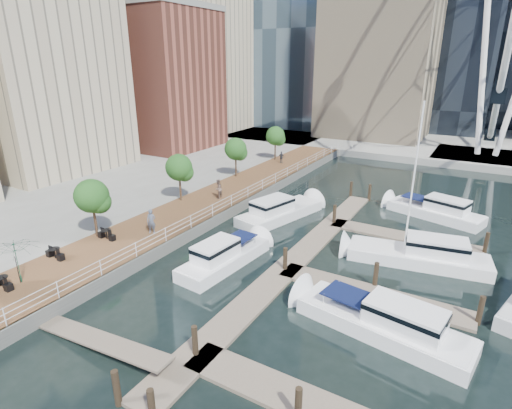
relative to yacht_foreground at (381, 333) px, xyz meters
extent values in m
plane|color=black|center=(-10.51, -4.55, 0.00)|extent=(520.00, 520.00, 0.00)
cube|color=brown|center=(-19.51, 10.45, 0.50)|extent=(6.00, 60.00, 1.00)
cube|color=#595954|center=(-16.51, 10.45, 0.50)|extent=(0.25, 60.00, 1.00)
cube|color=gray|center=(-46.51, 10.45, 0.50)|extent=(48.00, 90.00, 1.00)
cube|color=gray|center=(-10.51, 97.45, 0.50)|extent=(200.00, 114.00, 1.00)
cube|color=gray|center=(3.49, 47.45, 0.50)|extent=(14.00, 12.00, 1.00)
cube|color=#6D6051|center=(-7.51, 5.45, 0.10)|extent=(2.00, 32.00, 0.20)
cube|color=#6D6051|center=(-1.51, -6.55, 0.10)|extent=(12.00, 2.00, 0.20)
cube|color=#6D6051|center=(-1.51, 3.45, 0.10)|extent=(12.00, 2.00, 0.20)
cube|color=#6D6051|center=(-1.51, 13.45, 0.10)|extent=(12.00, 2.00, 0.20)
cube|color=#BCAD8E|center=(-44.51, 11.45, 14.00)|extent=(14.00, 16.00, 26.00)
cube|color=brown|center=(-40.51, 29.45, 11.00)|extent=(12.00, 14.00, 20.00)
cube|color=#BCAD8E|center=(-46.51, 45.45, 15.00)|extent=(14.00, 16.00, 28.00)
cylinder|color=white|center=(0.99, 47.45, 14.00)|extent=(0.80, 0.80, 26.00)
cylinder|color=#3F2B1C|center=(-21.91, -0.55, 2.20)|extent=(0.20, 0.20, 2.40)
sphere|color=#265B1E|center=(-21.91, -0.55, 4.30)|extent=(2.60, 2.60, 2.60)
cylinder|color=#3F2B1C|center=(-21.91, 9.45, 2.20)|extent=(0.20, 0.20, 2.40)
sphere|color=#265B1E|center=(-21.91, 9.45, 4.30)|extent=(2.60, 2.60, 2.60)
cylinder|color=#3F2B1C|center=(-21.91, 19.45, 2.20)|extent=(0.20, 0.20, 2.40)
sphere|color=#265B1E|center=(-21.91, 19.45, 4.30)|extent=(2.60, 2.60, 2.60)
cylinder|color=#3F2B1C|center=(-21.91, 29.45, 2.20)|extent=(0.20, 0.20, 2.40)
sphere|color=#265B1E|center=(-21.91, 29.45, 4.30)|extent=(2.60, 2.60, 2.60)
imported|color=slate|center=(-18.64, 2.08, 1.98)|extent=(0.85, 0.73, 1.96)
imported|color=#7B6155|center=(-19.06, 11.77, 1.97)|extent=(0.82, 1.01, 1.95)
imported|color=#2D3038|center=(-20.19, 28.00, 1.80)|extent=(0.95, 0.43, 1.60)
imported|color=#0E3622|center=(-20.23, -7.68, 2.37)|extent=(3.31, 3.36, 2.74)
camera|label=1|loc=(3.19, -18.99, 13.85)|focal=28.00mm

